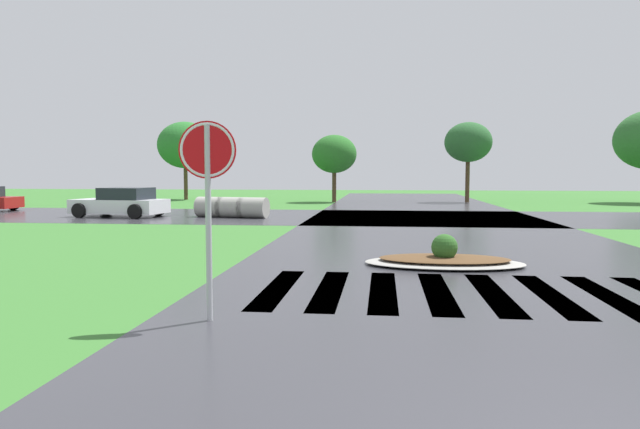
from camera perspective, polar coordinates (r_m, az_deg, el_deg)
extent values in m
cube|color=#35353A|center=(13.75, 13.96, -4.15)|extent=(9.94, 80.00, 0.01)
cube|color=#35353A|center=(25.23, 10.51, -0.29)|extent=(90.00, 8.94, 0.01)
cube|color=white|center=(9.77, -4.29, -7.47)|extent=(0.45, 3.37, 0.01)
cube|color=white|center=(9.64, 1.02, -7.61)|extent=(0.45, 3.37, 0.01)
cube|color=white|center=(9.60, 6.42, -7.68)|extent=(0.45, 3.37, 0.01)
cube|color=white|center=(9.65, 11.82, -7.69)|extent=(0.45, 3.37, 0.01)
cube|color=white|center=(9.77, 17.13, -7.64)|extent=(0.45, 3.37, 0.01)
cube|color=white|center=(9.98, 22.25, -7.52)|extent=(0.45, 3.37, 0.01)
cube|color=white|center=(10.26, 27.13, -7.36)|extent=(0.45, 3.37, 0.01)
cylinder|color=#B2B5BA|center=(7.59, -11.27, -0.98)|extent=(0.08, 0.08, 2.61)
cylinder|color=red|center=(7.57, -11.38, 6.46)|extent=(0.76, 0.12, 0.76)
torus|color=white|center=(7.57, -11.38, 6.46)|extent=(0.73, 0.13, 0.73)
ellipsoid|color=#9E9B93|center=(12.34, 12.51, -4.82)|extent=(3.39, 1.74, 0.12)
ellipsoid|color=brown|center=(12.33, 12.52, -4.40)|extent=(2.78, 1.43, 0.10)
sphere|color=#2D6023|center=(12.29, 12.54, -3.25)|extent=(0.56, 0.56, 0.56)
cylinder|color=black|center=(33.89, -28.74, 0.94)|extent=(0.66, 0.27, 0.64)
cube|color=silver|center=(26.82, -19.70, 0.81)|extent=(4.29, 2.38, 0.62)
cube|color=#1E232B|center=(26.60, -19.08, 2.03)|extent=(2.21, 1.88, 0.53)
cylinder|color=black|center=(26.86, -23.29, 0.38)|extent=(0.66, 0.30, 0.64)
cylinder|color=black|center=(28.41, -20.94, 0.64)|extent=(0.66, 0.30, 0.64)
cylinder|color=black|center=(25.27, -18.28, 0.29)|extent=(0.66, 0.30, 0.64)
cylinder|color=black|center=(26.91, -16.10, 0.57)|extent=(0.66, 0.30, 0.64)
cylinder|color=#9E9B93|center=(25.60, -11.03, 0.77)|extent=(1.38, 1.11, 0.90)
cylinder|color=#9E9B93|center=(25.14, -8.96, 0.73)|extent=(1.38, 1.11, 0.90)
cylinder|color=#9E9B93|center=(24.72, -6.82, 0.69)|extent=(1.38, 1.11, 0.90)
cylinder|color=#4C3823|center=(42.30, -13.49, 3.24)|extent=(0.28, 0.28, 2.59)
ellipsoid|color=#29732B|center=(42.34, -13.55, 6.88)|extent=(3.97, 3.97, 3.38)
cylinder|color=#4C3823|center=(37.75, 1.45, 2.93)|extent=(0.28, 0.28, 2.18)
ellipsoid|color=#296925|center=(37.76, 1.46, 6.17)|extent=(3.00, 3.00, 2.55)
cylinder|color=#4C3823|center=(38.90, 14.76, 3.37)|extent=(0.28, 0.28, 2.92)
ellipsoid|color=#295D2D|center=(38.94, 14.83, 7.13)|extent=(3.12, 3.12, 2.66)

